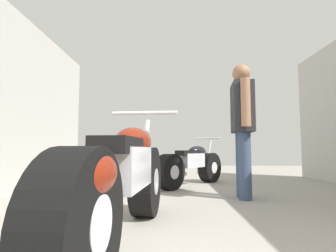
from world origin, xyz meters
TOP-DOWN VIEW (x-y plane):
  - ground_plane at (0.00, 3.05)m, footprint 14.65×14.65m
  - motorcycle_maroon_cruiser at (-0.71, 1.97)m, footprint 0.63×2.14m
  - motorcycle_black_naked at (-0.07, 4.85)m, footprint 1.27×1.57m
  - mechanic_in_blue at (0.54, 3.68)m, footprint 0.30×0.71m

SIDE VIEW (x-z plane):
  - ground_plane at x=0.00m, z-range 0.00..0.00m
  - motorcycle_black_naked at x=-0.07m, z-range -0.08..0.78m
  - motorcycle_maroon_cruiser at x=-0.71m, z-range -0.08..0.92m
  - mechanic_in_blue at x=0.54m, z-range 0.12..1.88m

